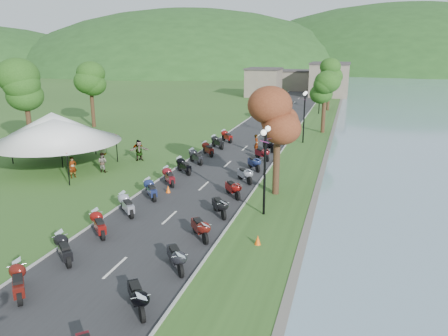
% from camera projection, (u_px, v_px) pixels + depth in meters
% --- Properties ---
extents(road, '(7.00, 120.00, 0.02)m').
position_uv_depth(road, '(258.00, 136.00, 46.78)').
color(road, '#2A2A2C').
rests_on(road, ground).
extents(hills_backdrop, '(360.00, 120.00, 76.00)m').
position_uv_depth(hills_backdrop, '(332.00, 67.00, 194.65)').
color(hills_backdrop, '#285621').
rests_on(hills_backdrop, ground).
extents(far_building, '(18.00, 16.00, 5.00)m').
position_uv_depth(far_building, '(295.00, 81.00, 88.23)').
color(far_building, '#7A6E5E').
rests_on(far_building, ground).
extents(moto_row_left, '(2.60, 43.33, 1.10)m').
position_uv_depth(moto_row_left, '(128.00, 205.00, 24.94)').
color(moto_row_left, '#331411').
rests_on(moto_row_left, ground).
extents(moto_row_right, '(2.60, 44.76, 1.10)m').
position_uv_depth(moto_row_right, '(239.00, 181.00, 29.42)').
color(moto_row_right, '#331411').
rests_on(moto_row_right, ground).
extents(vendor_tent_main, '(6.60, 6.60, 4.00)m').
position_uv_depth(vendor_tent_main, '(56.00, 144.00, 33.74)').
color(vendor_tent_main, white).
rests_on(vendor_tent_main, ground).
extents(vendor_tent_side, '(4.77, 4.77, 4.00)m').
position_uv_depth(vendor_tent_side, '(54.00, 136.00, 36.91)').
color(vendor_tent_side, white).
rests_on(vendor_tent_side, ground).
extents(tree_park_left, '(3.43, 3.43, 9.51)m').
position_uv_depth(tree_park_left, '(26.00, 101.00, 37.79)').
color(tree_park_left, '#2B5E1A').
rests_on(tree_park_left, ground).
extents(tree_lakeside, '(2.72, 2.72, 7.57)m').
position_uv_depth(tree_lakeside, '(277.00, 137.00, 27.56)').
color(tree_lakeside, '#2B5E1A').
rests_on(tree_lakeside, ground).
extents(pedestrian_a, '(0.66, 0.71, 1.59)m').
position_uv_depth(pedestrian_a, '(74.00, 178.00, 32.07)').
color(pedestrian_a, slate).
rests_on(pedestrian_a, ground).
extents(pedestrian_b, '(0.76, 0.43, 1.53)m').
position_uv_depth(pedestrian_b, '(103.00, 172.00, 33.53)').
color(pedestrian_b, slate).
rests_on(pedestrian_b, ground).
extents(pedestrian_c, '(1.00, 0.97, 1.53)m').
position_uv_depth(pedestrian_c, '(82.00, 152.00, 39.66)').
color(pedestrian_c, slate).
rests_on(pedestrian_c, ground).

